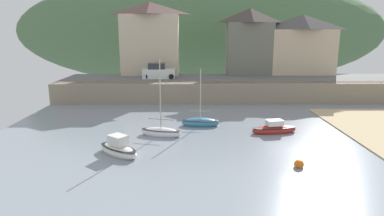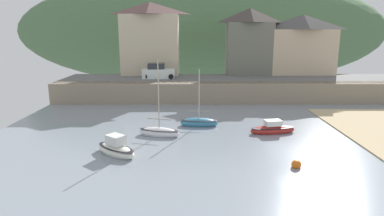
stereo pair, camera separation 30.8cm
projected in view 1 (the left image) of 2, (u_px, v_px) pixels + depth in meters
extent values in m
cube|color=gray|center=(301.00, 152.00, 23.73)|extent=(48.00, 40.00, 0.06)
cube|color=gray|center=(255.00, 92.00, 40.03)|extent=(48.00, 2.40, 2.40)
cube|color=#606060|center=(250.00, 79.00, 43.38)|extent=(48.00, 9.00, 0.10)
ellipsoid|color=#4C6F48|center=(201.00, 31.00, 75.67)|extent=(80.00, 44.00, 23.58)
cube|color=beige|center=(151.00, 45.00, 46.77)|extent=(7.76, 4.58, 8.12)
pyramid|color=brown|center=(150.00, 8.00, 45.68)|extent=(8.06, 4.88, 1.67)
cube|color=slate|center=(249.00, 49.00, 46.98)|extent=(6.20, 4.07, 7.05)
pyramid|color=#453D38|center=(250.00, 15.00, 45.98)|extent=(6.50, 4.37, 1.92)
cube|color=beige|center=(301.00, 52.00, 47.12)|extent=(8.74, 4.10, 6.14)
pyramid|color=#504E4D|center=(303.00, 22.00, 46.22)|extent=(9.04, 4.40, 1.99)
ellipsoid|color=#A32621|center=(274.00, 130.00, 28.22)|extent=(4.00, 1.87, 0.82)
ellipsoid|color=black|center=(274.00, 127.00, 28.17)|extent=(3.92, 1.84, 0.12)
cube|color=silver|center=(274.00, 123.00, 28.08)|extent=(1.47, 1.08, 0.46)
ellipsoid|color=white|center=(161.00, 133.00, 27.39)|extent=(3.58, 1.94, 0.89)
ellipsoid|color=black|center=(161.00, 130.00, 27.33)|extent=(3.51, 1.90, 0.12)
cylinder|color=#B2A893|center=(160.00, 94.00, 26.68)|extent=(0.09, 0.09, 5.49)
cylinder|color=gray|center=(161.00, 119.00, 27.14)|extent=(2.05, 0.59, 0.07)
ellipsoid|color=teal|center=(200.00, 123.00, 30.30)|extent=(3.44, 1.47, 0.93)
ellipsoid|color=black|center=(200.00, 120.00, 30.25)|extent=(3.37, 1.44, 0.12)
cylinder|color=#B2A893|center=(200.00, 94.00, 29.71)|extent=(0.09, 0.09, 4.38)
cylinder|color=gray|center=(200.00, 111.00, 30.06)|extent=(1.92, 0.20, 0.07)
ellipsoid|color=white|center=(119.00, 151.00, 23.20)|extent=(3.54, 3.25, 0.92)
ellipsoid|color=black|center=(118.00, 148.00, 23.14)|extent=(3.47, 3.18, 0.12)
cube|color=silver|center=(118.00, 140.00, 23.02)|extent=(1.53, 1.49, 0.67)
cube|color=silver|center=(159.00, 74.00, 43.16)|extent=(4.16, 1.86, 1.20)
cube|color=#282D33|center=(157.00, 66.00, 42.95)|extent=(2.16, 1.58, 0.80)
cylinder|color=black|center=(172.00, 75.00, 44.02)|extent=(0.64, 0.22, 0.64)
cylinder|color=black|center=(171.00, 77.00, 42.46)|extent=(0.64, 0.22, 0.64)
cylinder|color=black|center=(147.00, 75.00, 44.00)|extent=(0.64, 0.22, 0.64)
cylinder|color=black|center=(145.00, 77.00, 42.44)|extent=(0.64, 0.22, 0.64)
sphere|color=orange|center=(299.00, 164.00, 21.06)|extent=(0.60, 0.60, 0.60)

